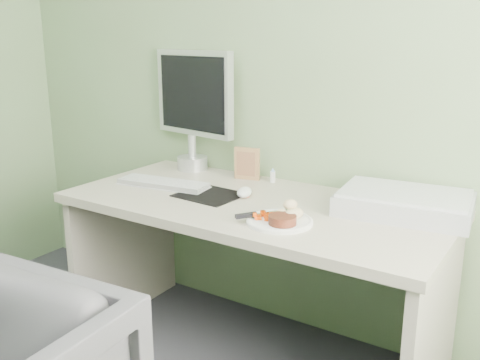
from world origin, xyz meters
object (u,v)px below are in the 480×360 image
Objects in this scene: plate at (280,221)px; monitor at (194,103)px; desk at (253,242)px; scanner at (404,204)px.

plate is 0.97m from monitor.
monitor reaches higher than desk.
plate is 0.50× the size of scanner.
plate is 0.50m from scanner.
plate is at bearing -23.68° from monitor.
scanner is 0.83× the size of monitor.
scanner is 1.17m from monitor.
scanner reaches higher than plate.
monitor is at bearing 150.09° from desk.
scanner reaches higher than desk.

